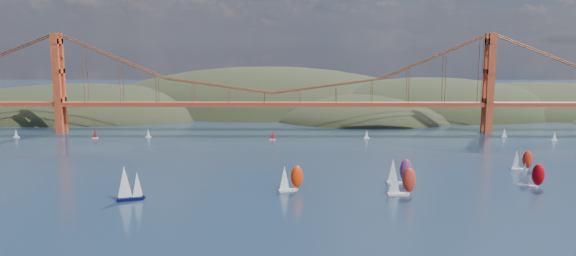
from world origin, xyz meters
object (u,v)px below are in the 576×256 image
at_px(sloop_navy, 128,183).
at_px(racer_0, 290,178).
at_px(racer_2, 531,174).
at_px(racer_rwb, 399,171).
at_px(racer_1, 401,181).
at_px(racer_3, 522,160).

height_order(sloop_navy, racer_0, sloop_navy).
bearing_deg(racer_2, racer_rwb, -158.54).
height_order(racer_1, racer_3, racer_1).
relative_size(racer_1, racer_2, 1.09).
xyz_separation_m(racer_2, racer_3, (7.42, 26.33, -0.35)).
height_order(racer_3, racer_rwb, racer_rwb).
relative_size(racer_2, racer_3, 1.08).
bearing_deg(racer_rwb, sloop_navy, -165.71).
xyz_separation_m(racer_2, racer_rwb, (-45.41, 4.29, 0.25)).
bearing_deg(racer_0, racer_3, 2.21).
distance_m(racer_1, racer_2, 48.68).
xyz_separation_m(sloop_navy, racer_3, (143.93, 43.68, -1.35)).
relative_size(sloop_navy, racer_3, 1.41).
relative_size(racer_0, racer_1, 0.94).
xyz_separation_m(racer_0, racer_rwb, (38.98, 9.99, 0.16)).
distance_m(racer_0, racer_3, 97.24).
relative_size(sloop_navy, racer_0, 1.28).
xyz_separation_m(racer_0, racer_2, (84.39, 5.70, -0.09)).
distance_m(sloop_navy, racer_3, 150.41).
bearing_deg(racer_2, sloop_navy, -145.90).
height_order(sloop_navy, racer_2, sloop_navy).
height_order(racer_1, racer_rwb, racer_1).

